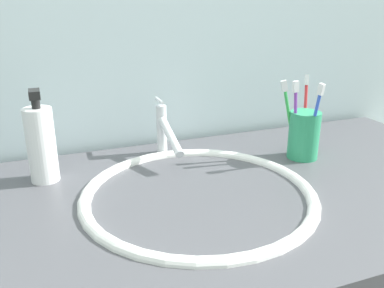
{
  "coord_description": "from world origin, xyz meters",
  "views": [
    {
      "loc": [
        -0.28,
        -0.63,
        1.22
      ],
      "look_at": [
        -0.03,
        0.03,
        0.95
      ],
      "focal_mm": 38.26,
      "sensor_mm": 36.0,
      "label": 1
    }
  ],
  "objects_px": {
    "faucet": "(165,131)",
    "soap_dispenser": "(41,144)",
    "toothbrush_green": "(289,113)",
    "toothbrush_cup": "(304,135)",
    "toothbrush_blue": "(315,117)",
    "toothbrush_purple": "(295,114)",
    "toothbrush_red": "(305,108)"
  },
  "relations": [
    {
      "from": "toothbrush_red",
      "to": "soap_dispenser",
      "type": "bearing_deg",
      "value": 175.6
    },
    {
      "from": "toothbrush_red",
      "to": "toothbrush_purple",
      "type": "distance_m",
      "value": 0.06
    },
    {
      "from": "toothbrush_blue",
      "to": "toothbrush_cup",
      "type": "bearing_deg",
      "value": 90.17
    },
    {
      "from": "toothbrush_blue",
      "to": "toothbrush_purple",
      "type": "height_order",
      "value": "same"
    },
    {
      "from": "toothbrush_red",
      "to": "toothbrush_blue",
      "type": "relative_size",
      "value": 1.01
    },
    {
      "from": "toothbrush_blue",
      "to": "toothbrush_green",
      "type": "relative_size",
      "value": 1.01
    },
    {
      "from": "toothbrush_cup",
      "to": "toothbrush_purple",
      "type": "relative_size",
      "value": 0.62
    },
    {
      "from": "faucet",
      "to": "toothbrush_red",
      "type": "relative_size",
      "value": 0.97
    },
    {
      "from": "toothbrush_cup",
      "to": "toothbrush_blue",
      "type": "height_order",
      "value": "toothbrush_blue"
    },
    {
      "from": "toothbrush_cup",
      "to": "soap_dispenser",
      "type": "height_order",
      "value": "soap_dispenser"
    },
    {
      "from": "toothbrush_cup",
      "to": "soap_dispenser",
      "type": "distance_m",
      "value": 0.56
    },
    {
      "from": "faucet",
      "to": "toothbrush_purple",
      "type": "distance_m",
      "value": 0.29
    },
    {
      "from": "toothbrush_red",
      "to": "toothbrush_blue",
      "type": "xyz_separation_m",
      "value": [
        -0.02,
        -0.07,
        -0.0
      ]
    },
    {
      "from": "toothbrush_cup",
      "to": "toothbrush_blue",
      "type": "bearing_deg",
      "value": -89.83
    },
    {
      "from": "toothbrush_cup",
      "to": "toothbrush_green",
      "type": "relative_size",
      "value": 0.63
    },
    {
      "from": "faucet",
      "to": "toothbrush_red",
      "type": "bearing_deg",
      "value": -14.68
    },
    {
      "from": "faucet",
      "to": "soap_dispenser",
      "type": "xyz_separation_m",
      "value": [
        -0.26,
        -0.04,
        0.02
      ]
    },
    {
      "from": "toothbrush_green",
      "to": "faucet",
      "type": "bearing_deg",
      "value": 159.48
    },
    {
      "from": "toothbrush_green",
      "to": "soap_dispenser",
      "type": "height_order",
      "value": "soap_dispenser"
    },
    {
      "from": "faucet",
      "to": "toothbrush_green",
      "type": "relative_size",
      "value": 0.99
    },
    {
      "from": "toothbrush_blue",
      "to": "toothbrush_purple",
      "type": "distance_m",
      "value": 0.04
    },
    {
      "from": "toothbrush_red",
      "to": "toothbrush_blue",
      "type": "height_order",
      "value": "toothbrush_red"
    },
    {
      "from": "toothbrush_cup",
      "to": "toothbrush_purple",
      "type": "bearing_deg",
      "value": 177.26
    },
    {
      "from": "toothbrush_cup",
      "to": "toothbrush_red",
      "type": "height_order",
      "value": "toothbrush_red"
    },
    {
      "from": "toothbrush_red",
      "to": "toothbrush_green",
      "type": "bearing_deg",
      "value": -164.81
    },
    {
      "from": "toothbrush_green",
      "to": "toothbrush_cup",
      "type": "bearing_deg",
      "value": -32.06
    },
    {
      "from": "toothbrush_blue",
      "to": "soap_dispenser",
      "type": "distance_m",
      "value": 0.57
    },
    {
      "from": "toothbrush_green",
      "to": "soap_dispenser",
      "type": "bearing_deg",
      "value": 173.53
    },
    {
      "from": "toothbrush_purple",
      "to": "faucet",
      "type": "bearing_deg",
      "value": 156.36
    },
    {
      "from": "toothbrush_red",
      "to": "soap_dispenser",
      "type": "height_order",
      "value": "soap_dispenser"
    },
    {
      "from": "toothbrush_green",
      "to": "toothbrush_purple",
      "type": "xyz_separation_m",
      "value": [
        0.01,
        -0.02,
        0.0
      ]
    },
    {
      "from": "toothbrush_cup",
      "to": "toothbrush_red",
      "type": "bearing_deg",
      "value": 56.88
    }
  ]
}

